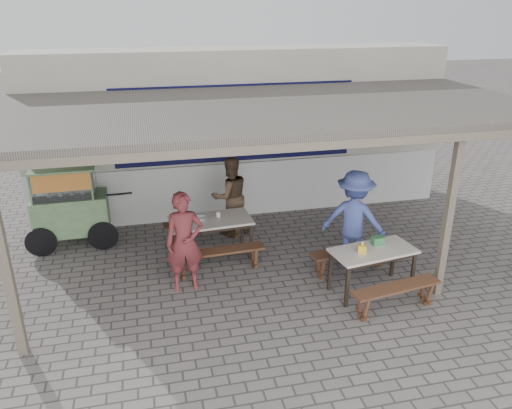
{
  "coord_description": "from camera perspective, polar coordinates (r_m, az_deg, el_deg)",
  "views": [
    {
      "loc": [
        -2.07,
        -7.04,
        4.39
      ],
      "look_at": [
        -0.25,
        0.9,
        1.07
      ],
      "focal_mm": 35.0,
      "sensor_mm": 36.0,
      "label": 1
    }
  ],
  "objects": [
    {
      "name": "vendor_cart",
      "position": [
        10.05,
        -20.59,
        0.11
      ],
      "size": [
        1.98,
        0.79,
        1.57
      ],
      "rotation": [
        0.0,
        0.0,
        0.02
      ],
      "color": "#7EA36D",
      "rests_on": "ground"
    },
    {
      "name": "bench_left_street",
      "position": [
        8.63,
        -4.24,
        -5.86
      ],
      "size": [
        1.58,
        0.38,
        0.45
      ],
      "rotation": [
        0.0,
        0.0,
        0.07
      ],
      "color": "brown",
      "rests_on": "ground"
    },
    {
      "name": "table_left",
      "position": [
        9.06,
        -5.22,
        -2.13
      ],
      "size": [
        1.51,
        0.86,
        0.75
      ],
      "rotation": [
        0.0,
        0.0,
        0.07
      ],
      "color": "silver",
      "rests_on": "ground"
    },
    {
      "name": "table_right",
      "position": [
        8.17,
        13.23,
        -5.56
      ],
      "size": [
        1.42,
        0.84,
        0.75
      ],
      "rotation": [
        0.0,
        0.0,
        0.15
      ],
      "color": "silver",
      "rests_on": "ground"
    },
    {
      "name": "donation_box",
      "position": [
        8.29,
        13.77,
        -4.02
      ],
      "size": [
        0.2,
        0.14,
        0.13
      ],
      "primitive_type": "cube",
      "rotation": [
        0.0,
        0.0,
        0.05
      ],
      "color": "#377D49",
      "rests_on": "table_right"
    },
    {
      "name": "ground",
      "position": [
        8.55,
        3.02,
        -8.74
      ],
      "size": [
        60.0,
        60.0,
        0.0
      ],
      "primitive_type": "plane",
      "color": "slate",
      "rests_on": "ground"
    },
    {
      "name": "bench_left_wall",
      "position": [
        9.78,
        -5.94,
        -2.4
      ],
      "size": [
        1.58,
        0.38,
        0.45
      ],
      "rotation": [
        0.0,
        0.0,
        0.07
      ],
      "color": "brown",
      "rests_on": "ground"
    },
    {
      "name": "patron_street_side",
      "position": [
        8.05,
        -8.16,
        -4.28
      ],
      "size": [
        0.61,
        0.4,
        1.67
      ],
      "primitive_type": "imported",
      "rotation": [
        0.0,
        0.0,
        0.0
      ],
      "color": "maroon",
      "rests_on": "ground"
    },
    {
      "name": "condiment_jar",
      "position": [
        9.13,
        -4.34,
        -1.1
      ],
      "size": [
        0.07,
        0.07,
        0.08
      ],
      "primitive_type": "cylinder",
      "color": "white",
      "rests_on": "table_left"
    },
    {
      "name": "patron_right_table",
      "position": [
        8.83,
        11.14,
        -1.66
      ],
      "size": [
        1.31,
        1.18,
        1.76
      ],
      "primitive_type": "imported",
      "rotation": [
        0.0,
        0.0,
        2.54
      ],
      "color": "#4756A3",
      "rests_on": "ground"
    },
    {
      "name": "bench_right_wall",
      "position": [
        8.79,
        10.68,
        -5.68
      ],
      "size": [
        1.46,
        0.49,
        0.45
      ],
      "rotation": [
        0.0,
        0.0,
        0.15
      ],
      "color": "brown",
      "rests_on": "ground"
    },
    {
      "name": "warung_roof",
      "position": [
        8.37,
        1.81,
        10.64
      ],
      "size": [
        9.0,
        4.21,
        2.81
      ],
      "color": "#5F5851",
      "rests_on": "ground"
    },
    {
      "name": "tissue_box",
      "position": [
        7.99,
        12.01,
        -4.93
      ],
      "size": [
        0.16,
        0.16,
        0.13
      ],
      "primitive_type": "cube",
      "rotation": [
        0.0,
        0.0,
        -0.35
      ],
      "color": "yellow",
      "rests_on": "table_right"
    },
    {
      "name": "condiment_bowl",
      "position": [
        9.03,
        -6.32,
        -1.56
      ],
      "size": [
        0.21,
        0.21,
        0.05
      ],
      "primitive_type": "imported",
      "rotation": [
        0.0,
        0.0,
        -0.08
      ],
      "color": "white",
      "rests_on": "table_left"
    },
    {
      "name": "bench_right_street",
      "position": [
        7.88,
        15.68,
        -9.69
      ],
      "size": [
        1.46,
        0.49,
        0.45
      ],
      "rotation": [
        0.0,
        0.0,
        0.15
      ],
      "color": "brown",
      "rests_on": "ground"
    },
    {
      "name": "back_wall",
      "position": [
        11.14,
        -1.85,
        8.31
      ],
      "size": [
        9.0,
        1.28,
        3.5
      ],
      "color": "beige",
      "rests_on": "ground"
    },
    {
      "name": "patron_wall_side",
      "position": [
        9.92,
        -2.96,
        0.96
      ],
      "size": [
        0.88,
        0.75,
        1.61
      ],
      "primitive_type": "imported",
      "rotation": [
        0.0,
        0.0,
        3.34
      ],
      "color": "brown",
      "rests_on": "ground"
    }
  ]
}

